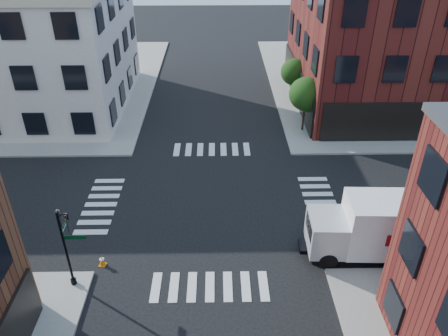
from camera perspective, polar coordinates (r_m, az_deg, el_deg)
The scene contains 9 objects.
ground at distance 27.90m, azimuth -1.70°, elevation -4.64°, with size 120.00×120.00×0.00m, color black.
sidewalk_ne at distance 50.80m, azimuth 23.37°, elevation 10.30°, with size 30.00×30.00×0.15m, color gray.
sidewalk_nw at distance 51.17m, azimuth -26.09°, elevation 9.81°, with size 30.00×30.00×0.15m, color gray.
building_ne at distance 44.61m, azimuth 26.75°, elevation 14.90°, with size 25.00×16.00×12.00m, color #431110.
tree_near at distance 35.78m, azimuth 10.72°, elevation 9.27°, with size 2.69×2.69×4.49m.
tree_far at distance 41.39m, azimuth 9.20°, elevation 12.12°, with size 2.43×2.43×4.07m.
signal_pole at distance 22.09m, azimuth -19.92°, elevation -8.90°, with size 1.29×1.24×4.60m.
box_truck at distance 24.57m, azimuth 20.42°, elevation -7.33°, with size 8.03×2.69×3.60m.
traffic_cone at distance 24.35m, azimuth -15.65°, elevation -11.59°, with size 0.41×0.41×0.64m.
Camera 1 is at (0.45, -22.42, 16.60)m, focal length 35.00 mm.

